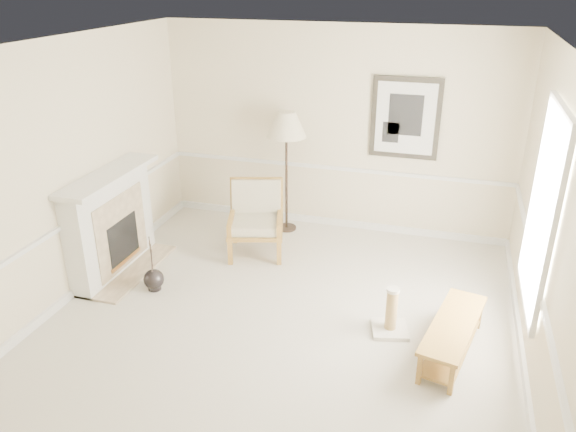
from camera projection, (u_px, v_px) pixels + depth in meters
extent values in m
plane|color=silver|center=(278.00, 326.00, 6.06)|extent=(5.50, 5.50, 0.00)
cube|color=beige|center=(336.00, 131.00, 7.89)|extent=(5.00, 0.04, 2.90)
cube|color=beige|center=(124.00, 384.00, 3.06)|extent=(5.00, 0.04, 2.90)
cube|color=beige|center=(59.00, 177.00, 6.13)|extent=(0.04, 5.50, 2.90)
cube|color=beige|center=(553.00, 233.00, 4.82)|extent=(0.04, 5.50, 2.90)
cube|color=white|center=(275.00, 48.00, 4.89)|extent=(5.00, 5.50, 0.04)
cube|color=white|center=(332.00, 222.00, 8.43)|extent=(4.95, 0.04, 0.10)
cube|color=white|center=(334.00, 168.00, 8.09)|extent=(4.95, 0.04, 0.05)
cube|color=white|center=(544.00, 210.00, 5.16)|extent=(0.03, 1.20, 1.80)
cube|color=white|center=(543.00, 210.00, 5.17)|extent=(0.05, 1.34, 1.94)
cube|color=black|center=(405.00, 118.00, 7.51)|extent=(0.92, 0.04, 1.10)
cube|color=white|center=(405.00, 119.00, 7.49)|extent=(0.78, 0.01, 0.96)
cube|color=black|center=(406.00, 115.00, 7.47)|extent=(0.45, 0.01, 0.55)
cube|color=white|center=(111.00, 225.00, 6.95)|extent=(0.28, 1.50, 1.25)
cube|color=white|center=(107.00, 175.00, 6.67)|extent=(0.46, 1.64, 0.06)
cube|color=#C6B28E|center=(122.00, 232.00, 6.94)|extent=(0.02, 1.05, 0.95)
cube|color=black|center=(124.00, 241.00, 6.99)|extent=(0.02, 0.62, 0.58)
cube|color=#B37C3B|center=(126.00, 260.00, 7.10)|extent=(0.01, 0.66, 0.05)
cube|color=#C6B28E|center=(128.00, 270.00, 7.16)|extent=(0.60, 1.50, 0.03)
sphere|color=black|center=(154.00, 279.00, 6.69)|extent=(0.24, 0.24, 0.24)
cylinder|color=black|center=(155.00, 287.00, 6.73)|extent=(0.16, 0.16, 0.07)
cylinder|color=black|center=(151.00, 256.00, 6.56)|extent=(0.05, 0.10, 0.38)
cylinder|color=black|center=(151.00, 258.00, 6.58)|extent=(0.06, 0.12, 0.31)
cylinder|color=black|center=(151.00, 253.00, 6.55)|extent=(0.03, 0.05, 0.45)
cube|color=olive|center=(230.00, 251.00, 7.25)|extent=(0.08, 0.08, 0.39)
cube|color=olive|center=(235.00, 230.00, 7.83)|extent=(0.08, 0.08, 0.39)
cube|color=olive|center=(279.00, 251.00, 7.25)|extent=(0.08, 0.08, 0.39)
cube|color=olive|center=(280.00, 230.00, 7.83)|extent=(0.08, 0.08, 0.39)
cube|color=olive|center=(256.00, 229.00, 7.47)|extent=(0.89, 0.89, 0.05)
cube|color=olive|center=(257.00, 198.00, 7.65)|extent=(0.74, 0.36, 0.56)
cube|color=olive|center=(231.00, 217.00, 7.41)|extent=(0.26, 0.71, 0.05)
cube|color=olive|center=(279.00, 217.00, 7.40)|extent=(0.26, 0.71, 0.05)
cube|color=white|center=(256.00, 222.00, 7.44)|extent=(0.81, 0.81, 0.12)
cube|color=white|center=(256.00, 198.00, 7.58)|extent=(0.69, 0.38, 0.50)
cylinder|color=black|center=(287.00, 228.00, 8.32)|extent=(0.29, 0.29, 0.03)
cylinder|color=black|center=(286.00, 177.00, 8.00)|extent=(0.04, 0.04, 1.58)
cone|color=beige|center=(286.00, 124.00, 7.69)|extent=(0.67, 0.67, 0.35)
cube|color=olive|center=(454.00, 324.00, 5.48)|extent=(0.65, 1.34, 0.04)
cube|color=olive|center=(451.00, 346.00, 5.58)|extent=(0.58, 1.24, 0.03)
cube|color=olive|center=(420.00, 369.00, 5.15)|extent=(0.05, 0.05, 0.33)
cube|color=olive|center=(452.00, 379.00, 5.02)|extent=(0.05, 0.05, 0.33)
cube|color=olive|center=(452.00, 307.00, 6.09)|extent=(0.05, 0.05, 0.33)
cube|color=olive|center=(479.00, 315.00, 5.96)|extent=(0.05, 0.05, 0.33)
cube|color=white|center=(390.00, 329.00, 5.96)|extent=(0.45, 0.45, 0.05)
cylinder|color=tan|center=(391.00, 310.00, 5.86)|extent=(0.12, 0.12, 0.44)
cylinder|color=white|center=(393.00, 290.00, 5.76)|extent=(0.14, 0.14, 0.04)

